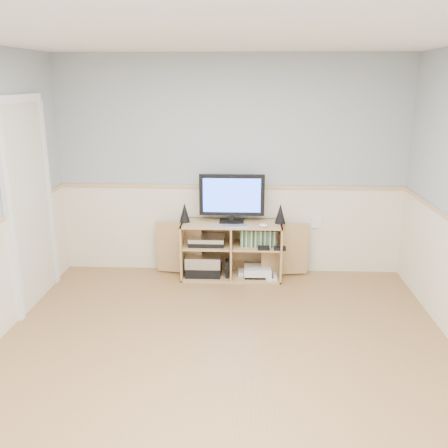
% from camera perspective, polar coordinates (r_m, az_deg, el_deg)
% --- Properties ---
extents(room, '(4.04, 4.54, 2.54)m').
position_cam_1_polar(room, '(3.68, -1.21, 0.45)').
color(room, '#B1824F').
rests_on(room, ground).
extents(media_cabinet, '(1.77, 0.43, 0.65)m').
position_cam_1_polar(media_cabinet, '(5.79, 0.87, -2.77)').
color(media_cabinet, tan).
rests_on(media_cabinet, floor).
extents(monitor, '(0.73, 0.18, 0.55)m').
position_cam_1_polar(monitor, '(5.61, 0.90, 3.17)').
color(monitor, black).
rests_on(monitor, media_cabinet).
extents(speaker_left, '(0.12, 0.12, 0.22)m').
position_cam_1_polar(speaker_left, '(5.67, -4.53, 1.32)').
color(speaker_left, black).
rests_on(speaker_left, media_cabinet).
extents(speaker_right, '(0.12, 0.12, 0.22)m').
position_cam_1_polar(speaker_right, '(5.64, 6.45, 1.19)').
color(speaker_right, black).
rests_on(speaker_right, media_cabinet).
extents(keyboard, '(0.29, 0.16, 0.01)m').
position_cam_1_polar(keyboard, '(5.51, 1.18, -0.23)').
color(keyboard, silver).
rests_on(keyboard, media_cabinet).
extents(mouse, '(0.11, 0.09, 0.04)m').
position_cam_1_polar(mouse, '(5.50, 4.51, -0.16)').
color(mouse, white).
rests_on(mouse, media_cabinet).
extents(av_components, '(0.50, 0.30, 0.47)m').
position_cam_1_polar(av_components, '(5.79, -2.18, -3.96)').
color(av_components, black).
rests_on(av_components, media_cabinet).
extents(game_consoles, '(0.45, 0.30, 0.11)m').
position_cam_1_polar(game_consoles, '(5.82, 3.74, -5.46)').
color(game_consoles, white).
rests_on(game_consoles, media_cabinet).
extents(game_cases, '(0.41, 0.13, 0.19)m').
position_cam_1_polar(game_cases, '(5.67, 3.93, -1.58)').
color(game_cases, '#3F8C3F').
rests_on(game_cases, media_cabinet).
extents(wall_outlet, '(0.12, 0.03, 0.12)m').
position_cam_1_polar(wall_outlet, '(5.92, 10.51, 0.12)').
color(wall_outlet, white).
rests_on(wall_outlet, wall_back).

